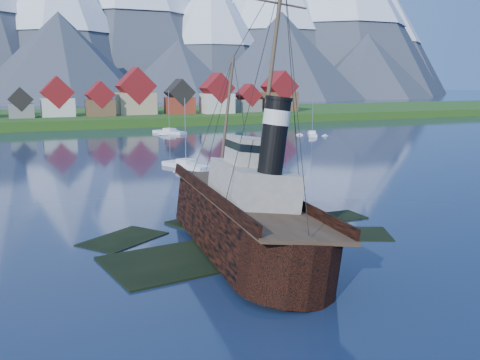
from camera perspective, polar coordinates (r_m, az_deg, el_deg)
name	(u,v)px	position (r m, az deg, el deg)	size (l,w,h in m)	color
ground	(232,245)	(50.80, -0.90, -6.98)	(1400.00, 1400.00, 0.00)	#16233E
shoal	(240,241)	(53.45, -0.03, -6.47)	(31.71, 21.24, 1.14)	black
shore_bank	(60,122)	(216.08, -18.61, 5.92)	(600.00, 80.00, 3.20)	#1B4A15
seawall	(72,130)	(178.37, -17.50, 5.13)	(600.00, 2.50, 2.00)	#3F3D38
tugboat_wreck	(232,212)	(50.15, -0.85, -3.39)	(7.53, 32.42, 25.69)	black
sailboat_d	(312,135)	(152.69, 7.70, 4.79)	(5.83, 8.69, 11.80)	white
sailboat_e	(169,133)	(159.31, -7.54, 5.03)	(8.05, 11.32, 13.21)	white
sailboat_f	(186,166)	(95.81, -5.78, 1.47)	(6.45, 10.94, 12.92)	white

